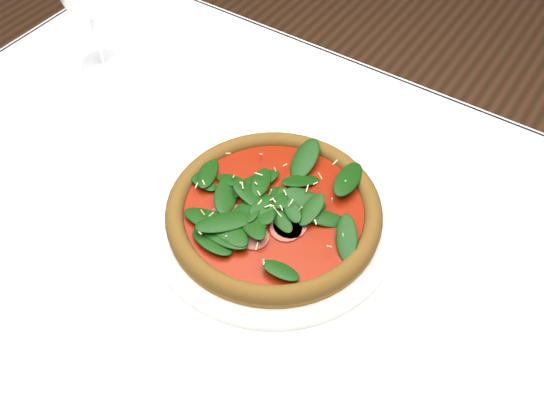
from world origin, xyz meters
The scene contains 4 objects.
ground centered at (0.00, 0.00, 0.00)m, with size 6.00×6.00×0.00m, color brown.
dining_table centered at (0.00, 0.00, 0.65)m, with size 1.21×0.81×0.75m.
plate centered at (0.05, 0.01, 0.76)m, with size 0.35×0.35×0.02m.
pizza centered at (0.05, 0.01, 0.78)m, with size 0.39×0.39×0.04m.
Camera 1 is at (0.35, -0.44, 1.43)m, focal length 40.00 mm.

